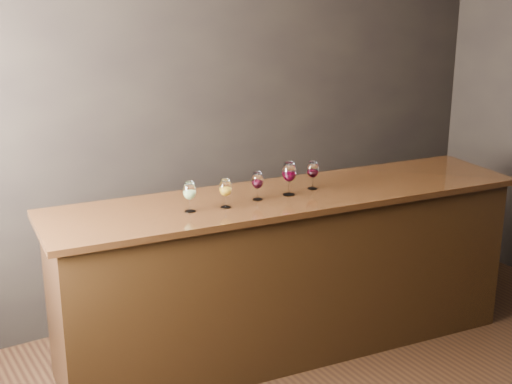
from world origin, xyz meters
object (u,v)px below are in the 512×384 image
glass_white (189,192)px  glass_red_b (289,173)px  bar_counter (288,276)px  glass_red_a (257,181)px  back_bar_shelf (217,257)px  glass_amber (225,188)px  glass_red_c (313,170)px

glass_white → glass_red_b: 0.67m
bar_counter → glass_red_a: (-0.23, 0.00, 0.68)m
glass_white → back_bar_shelf: bearing=52.8°
bar_counter → glass_amber: (-0.47, -0.03, 0.68)m
bar_counter → glass_amber: 0.82m
glass_amber → glass_red_b: (0.46, 0.01, 0.02)m
bar_counter → glass_amber: glass_amber is taller
glass_red_a → glass_red_c: glass_red_c is taller
glass_white → glass_red_b: bearing=-2.4°
glass_white → glass_red_a: (0.45, -0.01, -0.00)m
back_bar_shelf → glass_red_b: glass_red_b is taller
glass_amber → glass_red_a: 0.24m
back_bar_shelf → glass_white: size_ratio=12.91×
glass_white → glass_red_b: size_ratio=0.85×
glass_white → bar_counter: bearing=-0.9°
back_bar_shelf → glass_red_c: glass_red_c is taller
back_bar_shelf → glass_red_b: (0.11, -0.76, 0.80)m
bar_counter → glass_white: 0.96m
glass_white → glass_red_b: (0.67, -0.03, 0.02)m
glass_red_b → glass_amber: bearing=-178.2°
back_bar_shelf → glass_red_b: 1.11m
glass_red_b → glass_red_c: glass_red_b is taller
bar_counter → glass_red_b: (-0.01, -0.02, 0.70)m
glass_red_a → glass_red_c: size_ratio=0.96×
glass_red_a → back_bar_shelf: bearing=82.0°
glass_red_a → glass_red_b: size_ratio=0.82×
glass_red_a → glass_white: bearing=178.8°
glass_amber → glass_red_a: same height
glass_red_b → glass_red_c: (0.20, 0.03, -0.02)m
back_bar_shelf → glass_amber: 1.15m
glass_amber → glass_red_c: 0.66m
glass_amber → glass_red_a: size_ratio=1.00×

